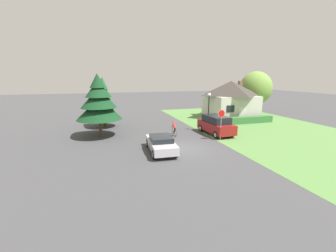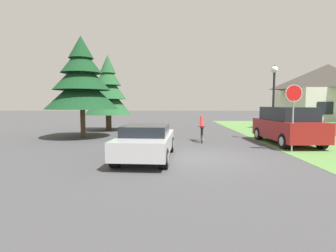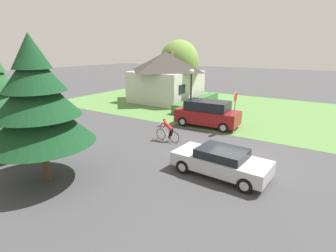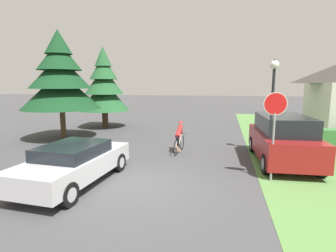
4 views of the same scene
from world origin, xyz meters
name	(u,v)px [view 4 (image 4 of 4)]	position (x,y,z in m)	size (l,w,h in m)	color
ground_plane	(137,186)	(0.00, 0.00, 0.00)	(140.00, 140.00, 0.00)	#424244
sedan_left_lane	(74,163)	(-2.02, -0.20, 0.68)	(2.11, 4.49, 1.31)	#BCBCC1
cyclist	(179,138)	(0.60, 4.38, 0.70)	(0.44, 1.80, 1.47)	black
parked_suv_right	(283,139)	(5.00, 3.68, 0.98)	(2.24, 4.73, 1.95)	maroon
stop_sign	(274,119)	(4.23, 1.37, 2.08)	(0.73, 0.07, 2.94)	gray
street_lamp	(273,88)	(4.73, 4.97, 3.02)	(0.38, 0.38, 4.31)	black
conifer_tall_near	(60,79)	(-6.63, 6.08, 3.51)	(4.43, 4.43, 6.25)	#4C3823
conifer_tall_far	(104,86)	(-6.12, 10.58, 3.06)	(3.63, 3.63, 5.93)	#4C3823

